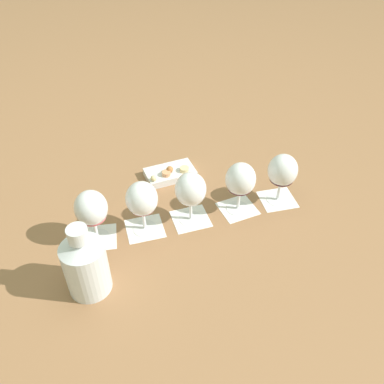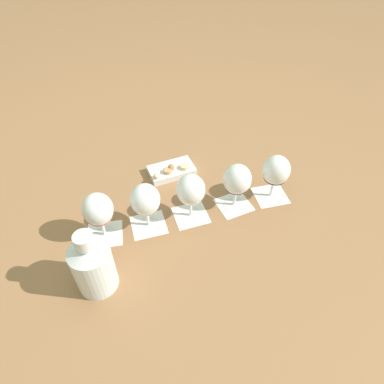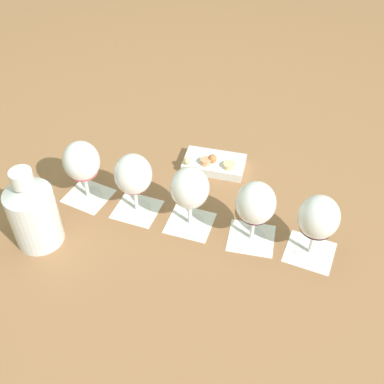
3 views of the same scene
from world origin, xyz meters
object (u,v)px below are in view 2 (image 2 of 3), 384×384
Objects in this scene: wine_glass_2 at (191,192)px; wine_glass_3 at (237,181)px; wine_glass_0 at (98,211)px; wine_glass_4 at (276,172)px; wine_glass_1 at (145,201)px; ceramic_vase at (93,265)px; snack_dish at (172,170)px.

wine_glass_2 and wine_glass_3 have the same top height.
wine_glass_0 is 0.58m from wine_glass_4.
wine_glass_1 is (0.13, 0.04, -0.00)m from wine_glass_0.
snack_dish is at bearing 70.20° from ceramic_vase.
wine_glass_3 is (0.28, 0.10, 0.00)m from wine_glass_1.
wine_glass_3 is 0.29m from snack_dish.
wine_glass_3 is (0.15, 0.05, 0.00)m from wine_glass_2.
wine_glass_3 is (0.42, 0.14, -0.00)m from wine_glass_0.
wine_glass_2 is 0.36m from ceramic_vase.
wine_glass_1 is 0.89× the size of snack_dish.
wine_glass_2 is 0.89× the size of snack_dish.
snack_dish is (-0.23, 0.15, -0.10)m from wine_glass_3.
wine_glass_0 and wine_glass_3 have the same top height.
ceramic_vase reaches higher than snack_dish.
wine_glass_3 and wine_glass_4 have the same top height.
ceramic_vase is (-0.25, -0.26, -0.02)m from wine_glass_2.
wine_glass_4 is 0.89× the size of snack_dish.
ceramic_vase is 0.50m from snack_dish.
wine_glass_1 is at bearing -102.40° from snack_dish.
wine_glass_2 is at bearing 18.52° from wine_glass_0.
ceramic_vase is at bearing -145.40° from wine_glass_4.
wine_glass_2 is at bearing -160.12° from wine_glass_3.
wine_glass_3 is 0.89× the size of snack_dish.
wine_glass_0 and wine_glass_2 have the same top height.
wine_glass_4 is at bearing -16.45° from snack_dish.
wine_glass_2 is 1.00× the size of wine_glass_4.
wine_glass_2 is 0.80× the size of ceramic_vase.
wine_glass_4 is (0.55, 0.19, -0.00)m from wine_glass_0.
wine_glass_0 is at bearing -161.48° from wine_glass_2.
snack_dish is at bearing 145.78° from wine_glass_3.
ceramic_vase is at bearing -133.54° from wine_glass_2.
wine_glass_1 is at bearing -160.92° from wine_glass_2.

